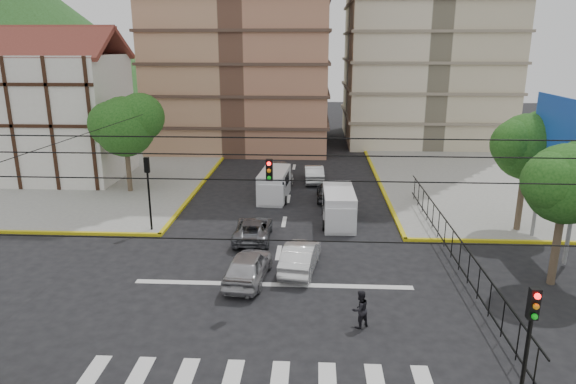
# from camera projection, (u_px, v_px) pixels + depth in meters

# --- Properties ---
(ground) EXTENTS (160.00, 160.00, 0.00)m
(ground) POSITION_uv_depth(u_px,v_px,m) (271.00, 297.00, 22.78)
(ground) COLOR black
(ground) RESTS_ON ground
(sidewalk_nw) EXTENTS (26.00, 26.00, 0.15)m
(sidewalk_nw) POSITION_uv_depth(u_px,v_px,m) (53.00, 177.00, 42.97)
(sidewalk_nw) COLOR gray
(sidewalk_nw) RESTS_ON ground
(sidewalk_ne) EXTENTS (26.00, 26.00, 0.15)m
(sidewalk_ne) POSITION_uv_depth(u_px,v_px,m) (541.00, 184.00, 40.93)
(sidewalk_ne) COLOR gray
(sidewalk_ne) RESTS_ON ground
(crosswalk_stripes) EXTENTS (12.00, 2.40, 0.01)m
(crosswalk_stripes) POSITION_uv_depth(u_px,v_px,m) (255.00, 382.00, 17.03)
(crosswalk_stripes) COLOR silver
(crosswalk_stripes) RESTS_ON ground
(stop_line) EXTENTS (13.00, 0.40, 0.01)m
(stop_line) POSITION_uv_depth(u_px,v_px,m) (273.00, 284.00, 23.93)
(stop_line) COLOR silver
(stop_line) RESTS_ON ground
(tudor_building) EXTENTS (10.80, 8.05, 12.23)m
(tudor_building) POSITION_uv_depth(u_px,v_px,m) (57.00, 115.00, 41.48)
(tudor_building) COLOR silver
(tudor_building) RESTS_ON ground
(park_fence) EXTENTS (0.10, 22.50, 1.66)m
(park_fence) POSITION_uv_depth(u_px,v_px,m) (450.00, 260.00, 26.64)
(park_fence) COLOR black
(park_fence) RESTS_ON ground
(billboard) EXTENTS (0.36, 6.20, 8.10)m
(billboard) POSITION_uv_depth(u_px,v_px,m) (562.00, 142.00, 26.14)
(billboard) COLOR slate
(billboard) RESTS_ON ground
(tree_park_a) EXTENTS (4.41, 3.60, 6.83)m
(tree_park_a) POSITION_uv_depth(u_px,v_px,m) (568.00, 180.00, 22.66)
(tree_park_a) COLOR #473828
(tree_park_a) RESTS_ON ground
(tree_park_c) EXTENTS (4.65, 3.80, 7.25)m
(tree_park_c) POSITION_uv_depth(u_px,v_px,m) (529.00, 144.00, 29.23)
(tree_park_c) COLOR #473828
(tree_park_c) RESTS_ON ground
(tree_tudor) EXTENTS (5.39, 4.40, 7.43)m
(tree_tudor) POSITION_uv_depth(u_px,v_px,m) (126.00, 124.00, 37.30)
(tree_tudor) COLOR #473828
(tree_tudor) RESTS_ON ground
(traffic_light_se) EXTENTS (0.28, 0.22, 4.40)m
(traffic_light_se) POSITION_uv_depth(u_px,v_px,m) (529.00, 336.00, 14.04)
(traffic_light_se) COLOR black
(traffic_light_se) RESTS_ON ground
(traffic_light_nw) EXTENTS (0.28, 0.22, 4.40)m
(traffic_light_nw) POSITION_uv_depth(u_px,v_px,m) (148.00, 181.00, 29.80)
(traffic_light_nw) COLOR black
(traffic_light_nw) RESTS_ON ground
(traffic_light_hanging) EXTENTS (18.00, 9.12, 0.92)m
(traffic_light_hanging) POSITION_uv_depth(u_px,v_px,m) (265.00, 180.00, 19.19)
(traffic_light_hanging) COLOR black
(traffic_light_hanging) RESTS_ON ground
(van_right_lane) EXTENTS (2.01, 4.76, 2.13)m
(van_right_lane) POSITION_uv_depth(u_px,v_px,m) (339.00, 208.00, 31.71)
(van_right_lane) COLOR silver
(van_right_lane) RESTS_ON ground
(van_left_lane) EXTENTS (2.17, 4.76, 2.09)m
(van_left_lane) POSITION_uv_depth(u_px,v_px,m) (274.00, 186.00, 36.78)
(van_left_lane) COLOR silver
(van_left_lane) RESTS_ON ground
(car_silver_front_left) EXTENTS (2.18, 4.51, 1.48)m
(car_silver_front_left) POSITION_uv_depth(u_px,v_px,m) (248.00, 266.00, 24.12)
(car_silver_front_left) COLOR #ABAAAF
(car_silver_front_left) RESTS_ON ground
(car_white_front_right) EXTENTS (2.08, 4.45, 1.41)m
(car_white_front_right) POSITION_uv_depth(u_px,v_px,m) (300.00, 256.00, 25.35)
(car_white_front_right) COLOR silver
(car_white_front_right) RESTS_ON ground
(car_grey_mid_left) EXTENTS (2.13, 4.46, 1.23)m
(car_grey_mid_left) POSITION_uv_depth(u_px,v_px,m) (253.00, 229.00, 29.33)
(car_grey_mid_left) COLOR slate
(car_grey_mid_left) RESTS_ON ground
(car_silver_rear_left) EXTENTS (2.83, 5.54, 1.54)m
(car_silver_rear_left) POSITION_uv_depth(u_px,v_px,m) (278.00, 170.00, 42.30)
(car_silver_rear_left) COLOR #B7B7BC
(car_silver_rear_left) RESTS_ON ground
(car_darkgrey_mid_right) EXTENTS (1.60, 3.93, 1.34)m
(car_darkgrey_mid_right) POSITION_uv_depth(u_px,v_px,m) (328.00, 191.00, 36.67)
(car_darkgrey_mid_right) COLOR #272729
(car_darkgrey_mid_right) RESTS_ON ground
(car_white_rear_right) EXTENTS (1.73, 4.32, 1.40)m
(car_white_rear_right) POSITION_uv_depth(u_px,v_px,m) (314.00, 173.00, 41.62)
(car_white_rear_right) COLOR silver
(car_white_rear_right) RESTS_ON ground
(pedestrian_crosswalk) EXTENTS (0.96, 0.91, 1.55)m
(pedestrian_crosswalk) POSITION_uv_depth(u_px,v_px,m) (360.00, 309.00, 20.15)
(pedestrian_crosswalk) COLOR black
(pedestrian_crosswalk) RESTS_ON ground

